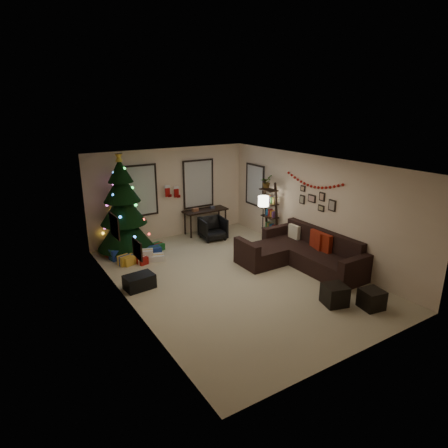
{
  "coord_description": "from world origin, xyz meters",
  "views": [
    {
      "loc": [
        -4.61,
        -6.92,
        3.96
      ],
      "look_at": [
        0.1,
        0.6,
        1.15
      ],
      "focal_mm": 30.86,
      "sensor_mm": 36.0,
      "label": 1
    }
  ],
  "objects_px": {
    "bookshelf": "(270,212)",
    "sofa": "(300,254)",
    "christmas_tree": "(123,211)",
    "desk": "(205,212)",
    "desk_chair": "(213,229)"
  },
  "relations": [
    {
      "from": "christmas_tree",
      "to": "bookshelf",
      "type": "distance_m",
      "value": 4.18
    },
    {
      "from": "desk_chair",
      "to": "bookshelf",
      "type": "bearing_deg",
      "value": -30.7
    },
    {
      "from": "christmas_tree",
      "to": "bookshelf",
      "type": "bearing_deg",
      "value": -19.98
    },
    {
      "from": "christmas_tree",
      "to": "desk",
      "type": "height_order",
      "value": "christmas_tree"
    },
    {
      "from": "sofa",
      "to": "bookshelf",
      "type": "bearing_deg",
      "value": 75.39
    },
    {
      "from": "sofa",
      "to": "desk",
      "type": "height_order",
      "value": "sofa"
    },
    {
      "from": "desk_chair",
      "to": "bookshelf",
      "type": "xyz_separation_m",
      "value": [
        1.36,
        -1.02,
        0.54
      ]
    },
    {
      "from": "sofa",
      "to": "desk",
      "type": "relative_size",
      "value": 2.05
    },
    {
      "from": "desk",
      "to": "desk_chair",
      "type": "bearing_deg",
      "value": -99.6
    },
    {
      "from": "bookshelf",
      "to": "desk",
      "type": "bearing_deg",
      "value": 126.74
    },
    {
      "from": "christmas_tree",
      "to": "sofa",
      "type": "height_order",
      "value": "christmas_tree"
    },
    {
      "from": "christmas_tree",
      "to": "desk",
      "type": "relative_size",
      "value": 1.98
    },
    {
      "from": "christmas_tree",
      "to": "desk_chair",
      "type": "bearing_deg",
      "value": -8.91
    },
    {
      "from": "sofa",
      "to": "desk",
      "type": "distance_m",
      "value": 3.61
    },
    {
      "from": "bookshelf",
      "to": "sofa",
      "type": "bearing_deg",
      "value": -104.61
    }
  ]
}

